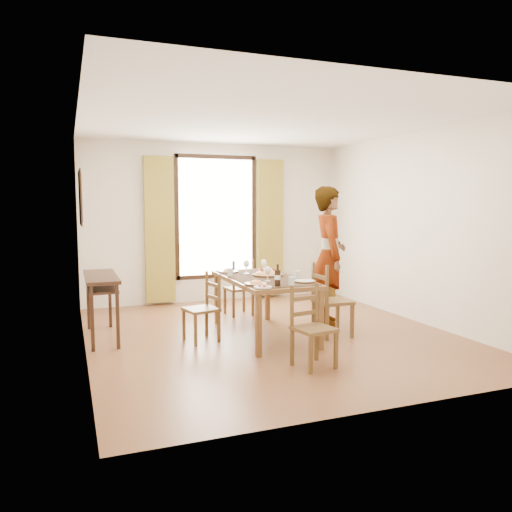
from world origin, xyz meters
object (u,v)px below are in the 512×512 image
object	(u,v)px
dining_table	(264,283)
man	(329,256)
pasta_platter	(268,272)
console_table	(101,284)

from	to	relation	value
dining_table	man	world-z (taller)	man
man	pasta_platter	xyz separation A→B (m)	(-0.99, -0.18, -0.15)
dining_table	man	size ratio (longest dim) A/B	0.91
console_table	man	xyz separation A→B (m)	(3.02, -0.33, 0.27)
dining_table	pasta_platter	xyz separation A→B (m)	(0.09, 0.09, 0.12)
console_table	dining_table	size ratio (longest dim) A/B	0.69
dining_table	man	bearing A→B (deg)	14.30
console_table	dining_table	distance (m)	2.03
dining_table	pasta_platter	distance (m)	0.18
man	pasta_platter	bearing A→B (deg)	119.65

